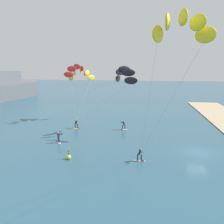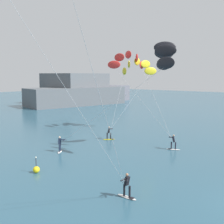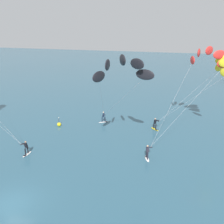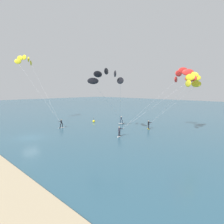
% 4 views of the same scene
% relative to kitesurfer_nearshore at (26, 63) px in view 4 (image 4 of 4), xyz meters
% --- Properties ---
extents(ground_plane, '(240.00, 240.00, 0.00)m').
position_rel_kitesurfer_nearshore_xyz_m(ground_plane, '(13.78, -5.41, -13.47)').
color(ground_plane, '#2D566B').
extents(kitesurfer_nearshore, '(11.92, 5.49, 15.26)m').
position_rel_kitesurfer_nearshore_xyz_m(kitesurfer_nearshore, '(0.00, 0.00, 0.00)').
color(kitesurfer_nearshore, white).
rests_on(kitesurfer_nearshore, ground).
extents(kitesurfer_mid_water, '(9.01, 12.14, 11.25)m').
position_rel_kitesurfer_nearshore_xyz_m(kitesurfer_mid_water, '(20.31, 5.34, -3.90)').
color(kitesurfer_mid_water, white).
rests_on(kitesurfer_mid_water, ground).
extents(kitesurfer_far_out, '(9.62, 5.68, 10.55)m').
position_rel_kitesurfer_nearshore_xyz_m(kitesurfer_far_out, '(30.70, 14.60, -4.52)').
color(kitesurfer_far_out, yellow).
rests_on(kitesurfer_far_out, ground).
extents(kitesurfer_downwind, '(9.03, 12.62, 11.45)m').
position_rel_kitesurfer_nearshore_xyz_m(kitesurfer_downwind, '(28.94, 14.59, -3.67)').
color(kitesurfer_downwind, white).
rests_on(kitesurfer_downwind, ground).
extents(marker_buoy, '(0.56, 0.56, 1.38)m').
position_rel_kitesurfer_nearshore_xyz_m(marker_buoy, '(9.67, 11.10, -13.18)').
color(marker_buoy, yellow).
rests_on(marker_buoy, ground).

